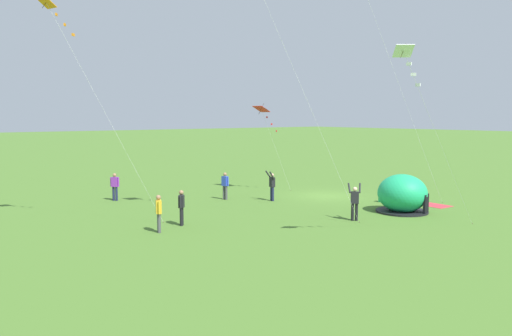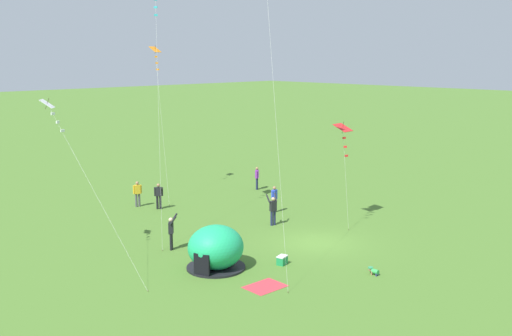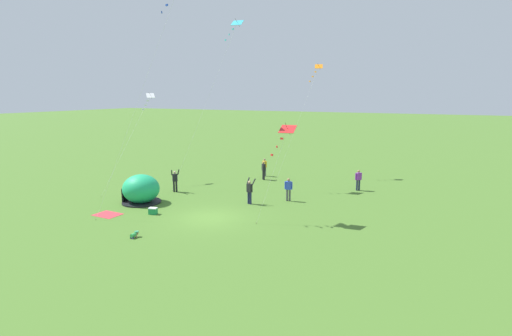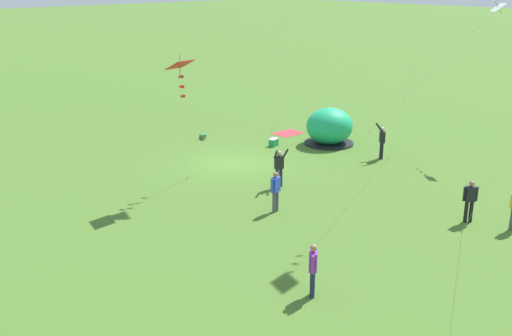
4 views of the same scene
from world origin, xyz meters
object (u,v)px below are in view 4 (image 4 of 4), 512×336
Objects in this scene: cooler_box at (274,142)px; person_flying_kite at (382,140)px; person_center_field at (313,268)px; toddler_crawling at (203,136)px; person_with_toddler at (470,199)px; person_near_tent at (276,189)px; kite_white at (490,15)px; kite_red at (180,70)px; person_arms_raised at (279,166)px; popup_tent at (329,127)px.

person_flying_kite is (-2.47, 5.59, 0.78)m from cooler_box.
toddler_crawling is at bearing -117.64° from person_center_field.
person_with_toddler is (-0.07, 16.90, 0.79)m from toddler_crawling.
person_near_tent is 0.22× the size of kite_white.
person_with_toddler is 12.82m from kite_red.
cooler_box is at bearing -48.88° from kite_white.
toddler_crawling is 11.99m from person_near_tent.
cooler_box is 4.39m from toddler_crawling.
person_arms_raised is at bearing -4.21° from person_flying_kite.
person_with_toddler is at bearing 90.25° from toddler_crawling.
popup_tent reaches higher than person_near_tent.
cooler_box is 16.64m from person_center_field.
kite_white is at bearing -166.34° from person_center_field.
kite_red reaches higher than toddler_crawling.
person_center_field is at bearing 49.82° from cooler_box.
person_center_field is at bearing 39.08° from popup_tent.
person_center_field is at bearing 55.02° from person_near_tent.
kite_white reaches higher than person_near_tent.
kite_white is (-9.30, 12.22, 7.13)m from toddler_crawling.
popup_tent is at bearing 129.25° from toddler_crawling.
kite_white is at bearing 160.42° from kite_red.
person_with_toddler is (-4.84, 5.92, 0.00)m from person_near_tent.
person_arms_raised is at bearing 148.19° from kite_red.
kite_white reaches higher than person_flying_kite.
person_flying_kite is at bearing -170.85° from person_near_tent.
kite_red is (6.21, 6.70, 5.34)m from toddler_crawling.
person_center_field is (10.72, 12.70, 0.74)m from cooler_box.
person_near_tent is at bearing -5.04° from kite_white.
person_near_tent is 6.42m from kite_red.
person_flying_kite is at bearing 165.43° from kite_red.
person_near_tent is at bearing -50.73° from person_with_toddler.
kite_red is at bearing -58.34° from person_with_toddler.
person_center_field reaches higher than cooler_box.
cooler_box is 13.17m from person_with_toddler.
popup_tent is 3.32m from cooler_box.
person_near_tent is at bearing 66.55° from toddler_crawling.
cooler_box is 0.35× the size of person_center_field.
person_arms_raised reaches higher than cooler_box.
person_arms_raised is 1.10× the size of person_with_toddler.
toddler_crawling is at bearing -113.45° from person_near_tent.
person_near_tent is (2.20, 2.01, -0.03)m from person_arms_raised.
person_near_tent is (4.76, 10.98, 0.79)m from toddler_crawling.
person_center_field is (6.13, 7.63, -0.03)m from person_arms_raised.
toddler_crawling is 0.29× the size of person_arms_raised.
toddler_crawling is at bearing -52.72° from kite_white.
person_center_field is 0.28× the size of kite_red.
cooler_box is (2.65, -1.84, -0.78)m from popup_tent.
popup_tent reaches higher than toddler_crawling.
cooler_box is 0.35× the size of person_near_tent.
popup_tent is 12.08m from person_with_toddler.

